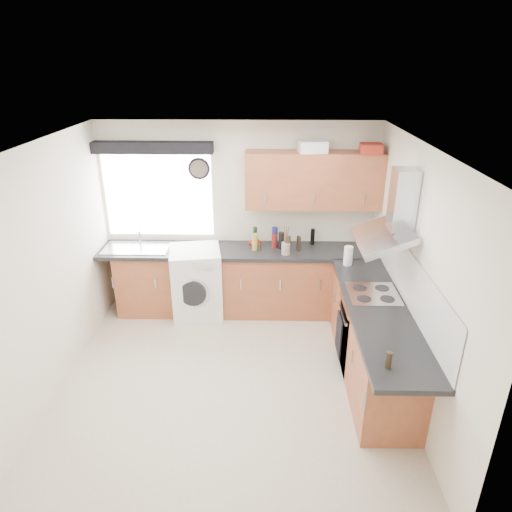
{
  "coord_description": "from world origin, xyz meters",
  "views": [
    {
      "loc": [
        0.36,
        -3.96,
        3.22
      ],
      "look_at": [
        0.25,
        0.85,
        1.1
      ],
      "focal_mm": 32.0,
      "sensor_mm": 36.0,
      "label": 1
    }
  ],
  "objects_px": {
    "upper_cabinets": "(314,180)",
    "washing_machine": "(196,282)",
    "oven": "(368,333)",
    "extractor_hood": "(392,217)"
  },
  "relations": [
    {
      "from": "upper_cabinets",
      "to": "washing_machine",
      "type": "bearing_deg",
      "value": -171.48
    },
    {
      "from": "washing_machine",
      "to": "extractor_hood",
      "type": "bearing_deg",
      "value": -36.44
    },
    {
      "from": "upper_cabinets",
      "to": "washing_machine",
      "type": "distance_m",
      "value": 2.02
    },
    {
      "from": "oven",
      "to": "extractor_hood",
      "type": "distance_m",
      "value": 1.35
    },
    {
      "from": "oven",
      "to": "upper_cabinets",
      "type": "relative_size",
      "value": 0.5
    },
    {
      "from": "extractor_hood",
      "to": "upper_cabinets",
      "type": "xyz_separation_m",
      "value": [
        -0.65,
        1.33,
        0.03
      ]
    },
    {
      "from": "upper_cabinets",
      "to": "washing_machine",
      "type": "xyz_separation_m",
      "value": [
        -1.5,
        -0.23,
        -1.33
      ]
    },
    {
      "from": "oven",
      "to": "washing_machine",
      "type": "relative_size",
      "value": 0.91
    },
    {
      "from": "extractor_hood",
      "to": "washing_machine",
      "type": "bearing_deg",
      "value": 152.92
    },
    {
      "from": "oven",
      "to": "upper_cabinets",
      "type": "distance_m",
      "value": 1.99
    }
  ]
}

